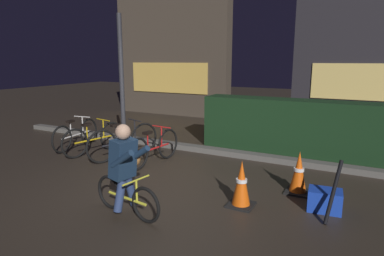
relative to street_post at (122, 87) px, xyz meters
The scene contains 15 objects.
ground_plane 2.63m from the street_post, 33.68° to the right, with size 40.00×40.00×0.00m, color #2D261E.
sidewalk_curb 2.51m from the street_post, 29.05° to the left, with size 12.00×0.24×0.12m, color #56544F.
hedge_row 4.17m from the street_post, 27.82° to the left, with size 4.80×0.70×1.20m, color black.
storefront_left 5.71m from the street_post, 110.36° to the left, with size 4.58×0.54×4.62m.
storefront_right 7.49m from the street_post, 53.41° to the left, with size 4.13×0.54×4.07m.
street_post is the anchor object (origin of this frame).
parked_bike_leftmost 1.80m from the street_post, behind, with size 0.46×1.56×0.72m.
parked_bike_left_mid 1.35m from the street_post, 159.72° to the right, with size 0.46×1.58×0.74m.
parked_bike_center_left 1.17m from the street_post, 51.90° to the right, with size 0.60×1.66×0.80m.
parked_bike_center_right 1.53m from the street_post, 15.69° to the right, with size 0.46×1.58×0.73m.
traffic_cone_near 3.61m from the street_post, 22.35° to the right, with size 0.36×0.36×0.67m.
traffic_cone_far 3.99m from the street_post, ahead, with size 0.36×0.36×0.67m.
blue_crate 4.53m from the street_post, 11.99° to the right, with size 0.44×0.32×0.30m, color #193DB7.
cyclist 3.07m from the street_post, 50.16° to the right, with size 1.18×0.58×1.25m.
closed_umbrella 4.63m from the street_post, 14.81° to the right, with size 0.05×0.05×0.85m, color black.
Camera 1 is at (2.81, -4.34, 2.05)m, focal length 30.97 mm.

